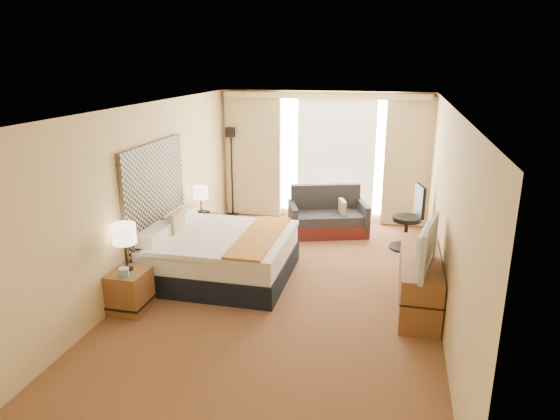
% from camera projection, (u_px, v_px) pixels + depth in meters
% --- Properties ---
extents(floor, '(4.20, 7.00, 0.02)m').
position_uv_depth(floor, '(286.00, 290.00, 7.20)').
color(floor, '#58191B').
rests_on(floor, ground).
extents(ceiling, '(4.20, 7.00, 0.02)m').
position_uv_depth(ceiling, '(287.00, 107.00, 6.44)').
color(ceiling, silver).
rests_on(ceiling, wall_back).
extents(wall_back, '(4.20, 0.02, 2.60)m').
position_uv_depth(wall_back, '(324.00, 157.00, 10.08)').
color(wall_back, beige).
rests_on(wall_back, ground).
extents(wall_front, '(4.20, 0.02, 2.60)m').
position_uv_depth(wall_front, '(180.00, 336.00, 3.56)').
color(wall_front, beige).
rests_on(wall_front, ground).
extents(wall_left, '(0.02, 7.00, 2.60)m').
position_uv_depth(wall_left, '(146.00, 194.00, 7.28)').
color(wall_left, beige).
rests_on(wall_left, ground).
extents(wall_right, '(0.02, 7.00, 2.60)m').
position_uv_depth(wall_right, '(447.00, 214.00, 6.36)').
color(wall_right, beige).
rests_on(wall_right, ground).
extents(headboard, '(0.06, 1.85, 1.50)m').
position_uv_depth(headboard, '(155.00, 192.00, 7.46)').
color(headboard, black).
rests_on(headboard, wall_left).
extents(nightstand_left, '(0.45, 0.52, 0.55)m').
position_uv_depth(nightstand_left, '(130.00, 291.00, 6.55)').
color(nightstand_left, brown).
rests_on(nightstand_left, floor).
extents(nightstand_right, '(0.45, 0.52, 0.55)m').
position_uv_depth(nightstand_right, '(201.00, 230.00, 8.88)').
color(nightstand_right, brown).
rests_on(nightstand_right, floor).
extents(media_dresser, '(0.50, 1.80, 0.70)m').
position_uv_depth(media_dresser, '(419.00, 280.00, 6.69)').
color(media_dresser, brown).
rests_on(media_dresser, floor).
extents(window, '(2.30, 0.02, 2.30)m').
position_uv_depth(window, '(336.00, 157.00, 9.99)').
color(window, white).
rests_on(window, wall_back).
extents(curtains, '(4.12, 0.19, 2.56)m').
position_uv_depth(curtains, '(323.00, 152.00, 9.94)').
color(curtains, beige).
rests_on(curtains, floor).
extents(bed, '(2.03, 1.85, 0.98)m').
position_uv_depth(bed, '(221.00, 254.00, 7.54)').
color(bed, black).
rests_on(bed, floor).
extents(loveseat, '(1.61, 1.19, 0.90)m').
position_uv_depth(loveseat, '(328.00, 218.00, 9.46)').
color(loveseat, '#4E1916').
rests_on(loveseat, floor).
extents(floor_lamp, '(0.24, 0.24, 1.86)m').
position_uv_depth(floor_lamp, '(231.00, 154.00, 10.30)').
color(floor_lamp, black).
rests_on(floor_lamp, floor).
extents(desk_chair, '(0.55, 0.55, 1.14)m').
position_uv_depth(desk_chair, '(410.00, 221.00, 8.64)').
color(desk_chair, black).
rests_on(desk_chair, floor).
extents(lamp_left, '(0.30, 0.30, 0.64)m').
position_uv_depth(lamp_left, '(124.00, 235.00, 6.36)').
color(lamp_left, black).
rests_on(lamp_left, nightstand_left).
extents(lamp_right, '(0.25, 0.25, 0.53)m').
position_uv_depth(lamp_right, '(200.00, 193.00, 8.65)').
color(lamp_right, black).
rests_on(lamp_right, nightstand_right).
extents(tissue_box, '(0.15, 0.15, 0.10)m').
position_uv_depth(tissue_box, '(124.00, 272.00, 6.33)').
color(tissue_box, '#7FAEC5').
rests_on(tissue_box, nightstand_left).
extents(telephone, '(0.21, 0.19, 0.07)m').
position_uv_depth(telephone, '(204.00, 213.00, 8.84)').
color(telephone, black).
rests_on(telephone, nightstand_right).
extents(television, '(0.34, 1.06, 0.61)m').
position_uv_depth(television, '(420.00, 245.00, 6.12)').
color(television, black).
rests_on(television, media_dresser).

